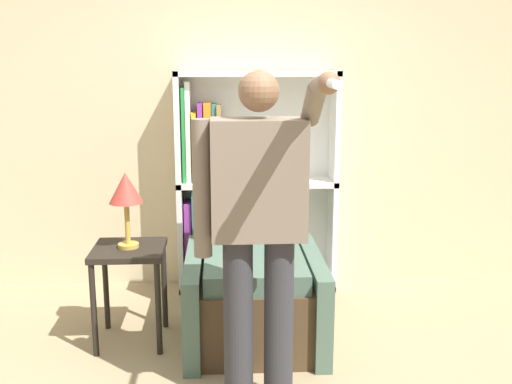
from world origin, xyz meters
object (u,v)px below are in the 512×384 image
at_px(side_table, 129,265).
at_px(table_lamp, 126,192).
at_px(bookcase, 236,190).
at_px(armchair, 253,284).
at_px(person_standing, 258,222).

relative_size(side_table, table_lamp, 1.32).
relative_size(bookcase, armchair, 1.49).
relative_size(armchair, table_lamp, 2.40).
distance_m(person_standing, table_lamp, 1.09).
xyz_separation_m(side_table, table_lamp, (-0.00, 0.00, 0.47)).
xyz_separation_m(armchair, side_table, (-0.78, -0.04, 0.16)).
relative_size(bookcase, person_standing, 0.98).
xyz_separation_m(bookcase, table_lamp, (-0.69, -0.90, 0.19)).
bearing_deg(armchair, side_table, -177.01).
bearing_deg(side_table, table_lamp, 108.43).
relative_size(bookcase, side_table, 2.70).
height_order(bookcase, armchair, bookcase).
height_order(armchair, person_standing, person_standing).
bearing_deg(table_lamp, side_table, -71.57).
distance_m(bookcase, table_lamp, 1.15).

